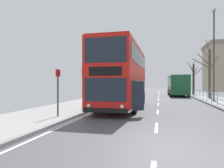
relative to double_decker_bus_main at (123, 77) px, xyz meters
The scene contains 8 objects.
ground 9.46m from the double_decker_bus_main, 78.29° to the right, with size 15.80×140.00×0.20m.
double_decker_bus_main is the anchor object (origin of this frame).
background_bus_far_lane 18.17m from the double_decker_bus_main, 72.88° to the left, with size 2.66×9.91×2.99m.
pedestrian_railing_far_kerb 8.09m from the double_decker_bus_main, 27.59° to the left, with size 0.05×28.20×0.97m.
bus_stop_sign_near 6.07m from the double_decker_bus_main, 113.73° to the right, with size 0.08×0.44×2.44m.
street_lamp_far_side 10.12m from the double_decker_bus_main, 37.42° to the left, with size 0.28×0.60×8.75m.
bare_tree_far_00 13.04m from the double_decker_bus_main, 50.73° to the left, with size 2.55×2.30×6.60m.
bare_tree_far_01 20.03m from the double_decker_bus_main, 66.99° to the left, with size 1.86×2.68×5.16m.
Camera 1 is at (0.13, -6.11, 1.85)m, focal length 32.55 mm.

